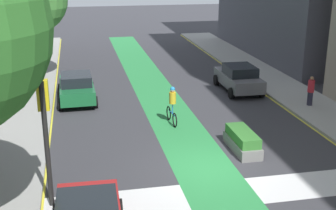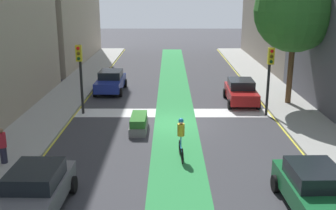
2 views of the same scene
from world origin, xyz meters
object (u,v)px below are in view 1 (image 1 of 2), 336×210
Objects in this scene: traffic_signal_near_left at (45,119)px; pedestrian_sidewalk_right_a at (311,91)px; median_planter at (242,141)px; car_grey_right_far at (239,78)px; car_green_left_far at (77,87)px; cyclist_in_lane at (172,104)px.

traffic_signal_near_left reaches higher than pedestrian_sidewalk_right_a.
traffic_signal_near_left is 1.75× the size of median_planter.
traffic_signal_near_left is 0.97× the size of car_grey_right_far.
cyclist_in_lane is (4.39, -4.54, 0.17)m from car_green_left_far.
pedestrian_sidewalk_right_a is at bearing -16.88° from car_green_left_far.
car_green_left_far is at bearing 84.94° from traffic_signal_near_left.
median_planter is (-5.44, -4.55, -0.53)m from pedestrian_sidewalk_right_a.
pedestrian_sidewalk_right_a is at bearing -55.62° from car_grey_right_far.
traffic_signal_near_left is at bearing -95.06° from car_green_left_far.
car_grey_right_far reaches higher than median_planter.
traffic_signal_near_left is at bearing -133.21° from car_grey_right_far.
pedestrian_sidewalk_right_a is (2.58, -3.77, 0.13)m from car_grey_right_far.
car_green_left_far is 2.73× the size of pedestrian_sidewalk_right_a.
pedestrian_sidewalk_right_a is at bearing 6.73° from cyclist_in_lane.
pedestrian_sidewalk_right_a reaches higher than median_planter.
traffic_signal_near_left reaches higher than car_grey_right_far.
cyclist_in_lane is 4.28m from median_planter.
car_grey_right_far is at bearing 71.03° from median_planter.
traffic_signal_near_left is 2.64× the size of pedestrian_sidewalk_right_a.
car_green_left_far reaches higher than median_planter.
car_grey_right_far is 1.80× the size of median_planter.
median_planter is at bearing -59.31° from cyclist_in_lane.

